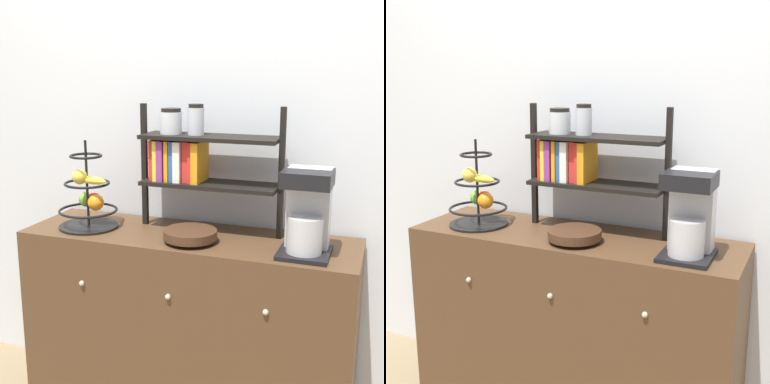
{
  "view_description": "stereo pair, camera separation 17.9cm",
  "coord_description": "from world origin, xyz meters",
  "views": [
    {
      "loc": [
        0.81,
        -1.9,
        1.62
      ],
      "look_at": [
        0.02,
        0.23,
        1.1
      ],
      "focal_mm": 50.0,
      "sensor_mm": 36.0,
      "label": 1
    },
    {
      "loc": [
        0.98,
        -1.83,
        1.62
      ],
      "look_at": [
        0.02,
        0.23,
        1.1
      ],
      "focal_mm": 50.0,
      "sensor_mm": 36.0,
      "label": 2
    }
  ],
  "objects": [
    {
      "name": "wooden_bowl",
      "position": [
        0.04,
        0.14,
        0.93
      ],
      "size": [
        0.23,
        0.23,
        0.05
      ],
      "color": "#422819",
      "rests_on": "sideboard"
    },
    {
      "name": "wall_back",
      "position": [
        0.0,
        0.5,
        1.3
      ],
      "size": [
        7.0,
        0.05,
        2.6
      ],
      "primitive_type": "cube",
      "color": "silver",
      "rests_on": "ground_plane"
    },
    {
      "name": "fruit_stand",
      "position": [
        -0.48,
        0.19,
        1.03
      ],
      "size": [
        0.28,
        0.28,
        0.41
      ],
      "color": "black",
      "rests_on": "sideboard"
    },
    {
      "name": "shelf_hutch",
      "position": [
        -0.02,
        0.33,
        1.24
      ],
      "size": [
        0.67,
        0.2,
        0.57
      ],
      "color": "black",
      "rests_on": "sideboard"
    },
    {
      "name": "sideboard",
      "position": [
        0.0,
        0.23,
        0.45
      ],
      "size": [
        1.5,
        0.47,
        0.9
      ],
      "color": "#4C331E",
      "rests_on": "ground_plane"
    },
    {
      "name": "coffee_maker",
      "position": [
        0.53,
        0.17,
        1.07
      ],
      "size": [
        0.2,
        0.23,
        0.34
      ],
      "color": "black",
      "rests_on": "sideboard"
    }
  ]
}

